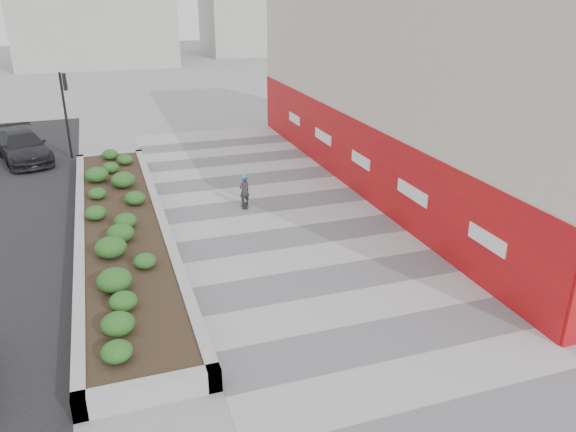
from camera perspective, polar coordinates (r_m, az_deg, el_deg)
name	(u,v)px	position (r m, az deg, el deg)	size (l,w,h in m)	color
ground	(354,311)	(15.17, 6.75, -9.57)	(160.00, 160.00, 0.00)	gray
walkway	(313,262)	(17.56, 2.60, -4.69)	(8.00, 36.00, 0.01)	#A8A8AD
building	(420,90)	(24.48, 13.24, 12.38)	(6.04, 24.08, 8.00)	beige
planter	(122,224)	(20.02, -16.55, -0.81)	(3.00, 18.00, 0.90)	#9E9EA0
traffic_signal_near	(65,103)	(29.53, -21.67, 10.65)	(0.33, 0.28, 4.20)	black
manhole_cover	(328,260)	(17.73, 4.11, -4.45)	(0.44, 0.44, 0.01)	#595654
skateboarder	(244,190)	(21.68, -4.45, 2.62)	(0.50, 0.75, 1.34)	beige
car_dark	(23,147)	(30.39, -25.32, 6.39)	(2.01, 4.94, 1.43)	black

